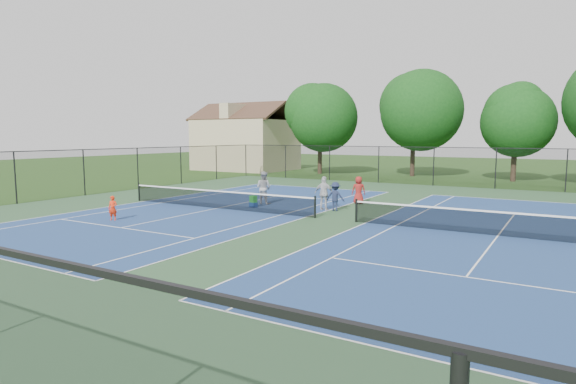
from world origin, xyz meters
The scene contains 16 objects.
ground centered at (0.00, 0.00, 0.00)m, with size 140.00×140.00×0.00m, color #234716.
court_pad centered at (0.00, 0.00, 0.00)m, with size 36.00×36.00×0.01m, color #2D5033.
tennis_court_left centered at (-7.00, 0.00, 0.10)m, with size 12.00×23.83×1.07m.
tennis_court_right centered at (7.00, 0.00, 0.10)m, with size 12.00×23.83×1.07m.
perimeter_fence centered at (0.00, 0.00, 1.60)m, with size 36.08×36.08×3.02m.
tree_back_a centered at (-13.00, 24.00, 6.04)m, with size 6.80×6.80×9.15m.
tree_back_b centered at (-4.00, 26.00, 6.60)m, with size 7.60×7.60×10.03m.
tree_back_c centered at (5.00, 25.00, 5.48)m, with size 6.00×6.00×8.40m.
clapboard_house centered at (-23.00, 25.00, 3.09)m, with size 10.80×8.10×7.65m.
child_player centered at (-8.80, -5.32, 0.57)m, with size 0.42×0.27×1.15m, color #F72F10.
instructor centered at (-5.75, 2.68, 0.94)m, with size 0.91×0.71×1.88m, color #969699.
bystander_a centered at (-1.75, 2.38, 0.89)m, with size 1.05×0.44×1.79m, color silver.
bystander_b centered at (-1.16, 2.49, 0.76)m, with size 0.98×0.56×1.51m, color #1C243E.
bystander_c centered at (-1.12, 5.53, 0.80)m, with size 0.78×0.51×1.59m, color maroon.
ball_crate centered at (-5.56, 1.36, 0.14)m, with size 0.39×0.30×0.27m, color navy.
ball_hopper centered at (-5.56, 1.36, 0.46)m, with size 0.34×0.28×0.37m, color green.
Camera 1 is at (9.36, -20.04, 3.91)m, focal length 30.00 mm.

